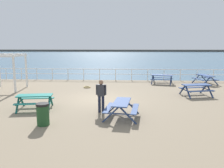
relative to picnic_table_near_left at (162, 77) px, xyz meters
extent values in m
cube|color=gray|center=(-4.88, -5.92, -0.68)|extent=(30.00, 24.00, 0.20)
cube|color=#476B84|center=(-4.88, 46.83, -0.58)|extent=(142.00, 90.00, 0.01)
cube|color=#4C4C47|center=(-4.88, 89.83, -0.58)|extent=(142.00, 6.00, 1.80)
cube|color=white|center=(-4.88, 1.83, 0.47)|extent=(23.00, 0.06, 0.06)
cube|color=white|center=(-4.88, 1.83, -0.01)|extent=(23.00, 0.05, 0.05)
cylinder|color=white|center=(-14.85, 1.83, -0.06)|extent=(0.07, 0.07, 1.05)
cylinder|color=white|center=(-13.31, 1.83, -0.06)|extent=(0.07, 0.07, 1.05)
cylinder|color=white|center=(-11.78, 1.83, -0.06)|extent=(0.07, 0.07, 1.05)
cylinder|color=white|center=(-10.25, 1.83, -0.06)|extent=(0.07, 0.07, 1.05)
cylinder|color=white|center=(-8.71, 1.83, -0.06)|extent=(0.07, 0.07, 1.05)
cylinder|color=white|center=(-7.18, 1.83, -0.06)|extent=(0.07, 0.07, 1.05)
cylinder|color=white|center=(-5.65, 1.83, -0.06)|extent=(0.07, 0.07, 1.05)
cylinder|color=white|center=(-4.11, 1.83, -0.06)|extent=(0.07, 0.07, 1.05)
cylinder|color=white|center=(-2.58, 1.83, -0.06)|extent=(0.07, 0.07, 1.05)
cylinder|color=white|center=(-1.05, 1.83, -0.06)|extent=(0.07, 0.07, 1.05)
cylinder|color=white|center=(0.49, 1.83, -0.06)|extent=(0.07, 0.07, 1.05)
cylinder|color=white|center=(2.02, 1.83, -0.06)|extent=(0.07, 0.07, 1.05)
cylinder|color=white|center=(3.55, 1.83, -0.06)|extent=(0.07, 0.07, 1.05)
cylinder|color=white|center=(5.09, 1.83, -0.06)|extent=(0.07, 0.07, 1.05)
cube|color=#334C84|center=(0.00, 0.00, 0.17)|extent=(1.92, 1.17, 0.05)
cube|color=#334C84|center=(0.17, 0.60, -0.13)|extent=(1.80, 0.74, 0.04)
cube|color=#334C84|center=(-0.17, -0.60, -0.13)|extent=(1.80, 0.74, 0.04)
cube|color=navy|center=(0.85, 0.15, -0.21)|extent=(0.29, 0.78, 0.79)
cube|color=navy|center=(0.65, -0.57, -0.21)|extent=(0.29, 0.78, 0.79)
cube|color=navy|center=(0.75, -0.21, -0.16)|extent=(0.47, 1.46, 0.04)
cube|color=navy|center=(-0.65, 0.57, -0.21)|extent=(0.29, 0.78, 0.79)
cube|color=navy|center=(-0.85, -0.15, -0.21)|extent=(0.29, 0.78, 0.79)
cube|color=navy|center=(-0.75, 0.21, -0.16)|extent=(0.47, 1.46, 0.04)
cube|color=#334C84|center=(-3.43, -9.54, 0.17)|extent=(0.92, 1.87, 0.05)
cube|color=#334C84|center=(-4.05, -9.46, -0.13)|extent=(0.48, 1.82, 0.04)
cube|color=#334C84|center=(-2.81, -9.62, -0.13)|extent=(0.48, 1.82, 0.04)
cube|color=navy|center=(-3.70, -8.72, -0.21)|extent=(0.80, 0.18, 0.79)
cube|color=navy|center=(-2.96, -8.81, -0.21)|extent=(0.80, 0.18, 0.79)
cube|color=navy|center=(-3.33, -8.77, -0.16)|extent=(1.50, 0.25, 0.04)
cube|color=navy|center=(-3.90, -10.27, -0.21)|extent=(0.80, 0.18, 0.79)
cube|color=navy|center=(-3.16, -10.36, -0.21)|extent=(0.80, 0.18, 0.79)
cube|color=navy|center=(-3.53, -10.31, -0.16)|extent=(1.50, 0.25, 0.04)
cube|color=#1E7A70|center=(-8.01, -8.36, 0.17)|extent=(1.89, 0.98, 0.05)
cube|color=#1E7A70|center=(-8.11, -7.74, -0.13)|extent=(1.82, 0.54, 0.04)
cube|color=#1E7A70|center=(-7.91, -8.97, -0.13)|extent=(1.82, 0.54, 0.04)
cube|color=#165B54|center=(-7.30, -7.86, -0.21)|extent=(0.20, 0.80, 0.79)
cube|color=#165B54|center=(-7.18, -8.60, -0.21)|extent=(0.20, 0.80, 0.79)
cube|color=#165B54|center=(-7.24, -8.23, -0.16)|extent=(0.30, 1.49, 0.04)
cube|color=#165B54|center=(-8.84, -8.11, -0.21)|extent=(0.20, 0.80, 0.79)
cube|color=#165B54|center=(-8.72, -8.85, -0.21)|extent=(0.20, 0.80, 0.79)
cube|color=#165B54|center=(-8.78, -8.48, -0.16)|extent=(0.30, 1.49, 0.04)
cube|color=#334C84|center=(1.47, -4.72, 0.17)|extent=(1.91, 1.08, 0.05)
cube|color=#334C84|center=(1.34, -4.11, -0.13)|extent=(1.81, 0.65, 0.04)
cube|color=#334C84|center=(1.61, -5.32, -0.13)|extent=(1.81, 0.65, 0.04)
cube|color=navy|center=(2.15, -4.18, -0.21)|extent=(0.25, 0.79, 0.79)
cube|color=navy|center=(2.32, -4.91, -0.21)|extent=(0.25, 0.79, 0.79)
cube|color=navy|center=(2.23, -4.54, -0.16)|extent=(0.39, 1.48, 0.04)
cube|color=navy|center=(0.63, -4.52, -0.21)|extent=(0.25, 0.79, 0.79)
cube|color=navy|center=(0.79, -5.25, -0.21)|extent=(0.25, 0.79, 0.79)
cube|color=navy|center=(0.71, -4.89, -0.16)|extent=(0.39, 1.48, 0.04)
cube|color=#334C84|center=(3.69, 0.02, 0.17)|extent=(1.12, 1.92, 0.05)
cube|color=#334C84|center=(3.09, -0.13, -0.13)|extent=(0.69, 1.81, 0.04)
cube|color=#334C84|center=(4.30, 0.18, -0.13)|extent=(0.69, 1.81, 0.04)
cube|color=navy|center=(3.14, 0.69, -0.21)|extent=(0.79, 0.27, 0.79)
cube|color=navy|center=(3.87, 0.87, -0.21)|extent=(0.79, 0.27, 0.79)
cube|color=navy|center=(3.51, 0.78, -0.16)|extent=(1.47, 0.42, 0.04)
cube|color=navy|center=(3.52, -0.82, -0.21)|extent=(0.79, 0.27, 0.79)
cube|color=navy|center=(4.25, -0.64, -0.21)|extent=(0.79, 0.27, 0.79)
cube|color=navy|center=(3.88, -0.73, -0.16)|extent=(1.47, 0.42, 0.04)
cylinder|color=#1E2338|center=(-4.55, -8.76, -0.16)|extent=(0.14, 0.14, 0.85)
cylinder|color=#1E2338|center=(-4.37, -8.77, -0.16)|extent=(0.14, 0.14, 0.85)
cube|color=#333338|center=(-4.46, -8.77, 0.56)|extent=(0.35, 0.24, 0.58)
cylinder|color=#333338|center=(-4.68, -8.75, 0.58)|extent=(0.09, 0.09, 0.52)
cylinder|color=#333338|center=(-4.24, -8.78, 0.58)|extent=(0.09, 0.09, 0.52)
sphere|color=#9E7051|center=(-4.46, -8.77, 0.96)|extent=(0.23, 0.23, 0.23)
cube|color=white|center=(-11.13, -2.02, 0.67)|extent=(0.12, 0.12, 2.50)
cube|color=white|center=(-11.06, -4.22, 0.67)|extent=(0.12, 0.12, 2.50)
cube|color=white|center=(-11.10, -3.12, 1.98)|extent=(0.21, 2.44, 0.12)
cube|color=white|center=(-12.23, -2.06, 1.98)|extent=(2.44, 0.21, 0.12)
cube|color=white|center=(-12.20, -3.16, 2.10)|extent=(0.17, 2.56, 0.04)
cube|color=white|center=(-11.65, -3.14, 2.10)|extent=(0.17, 2.56, 0.04)
cube|color=white|center=(-11.10, -3.12, 2.10)|extent=(0.17, 2.56, 0.04)
cylinder|color=#1E4723|center=(-6.75, -10.71, -0.16)|extent=(0.52, 0.52, 0.85)
cylinder|color=black|center=(-6.75, -10.71, 0.32)|extent=(0.55, 0.55, 0.10)
torus|color=tan|center=(-6.23, -2.21, -0.53)|extent=(0.55, 0.55, 0.11)
camera|label=1|loc=(-3.37, -19.82, 2.81)|focal=36.58mm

